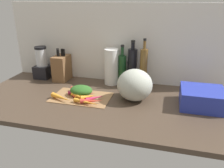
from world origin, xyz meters
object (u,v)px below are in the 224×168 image
(carrot_3, at_px, (82,91))
(bottle_1, at_px, (132,66))
(carrot_8, at_px, (81,90))
(bottle_2, at_px, (143,68))
(cutting_board, at_px, (81,97))
(knife_block, at_px, (62,68))
(carrot_4, at_px, (88,97))
(winter_squash, at_px, (135,85))
(carrot_5, at_px, (76,93))
(carrot_2, at_px, (86,102))
(blender_appliance, at_px, (42,65))
(bottle_0, at_px, (122,69))
(paper_towel_roll, at_px, (112,67))
(carrot_0, at_px, (84,94))
(carrot_6, at_px, (91,101))
(carrot_7, at_px, (79,97))
(dish_rack, at_px, (202,98))
(carrot_1, at_px, (61,98))
(carrot_9, at_px, (95,98))

(carrot_3, xyz_separation_m, bottle_1, (0.31, 0.27, 0.12))
(carrot_8, xyz_separation_m, bottle_2, (0.40, 0.21, 0.13))
(cutting_board, xyz_separation_m, knife_block, (-0.28, 0.29, 0.10))
(carrot_4, distance_m, winter_squash, 0.32)
(carrot_5, bearing_deg, carrot_2, -44.99)
(carrot_3, bearing_deg, blender_appliance, 151.97)
(carrot_4, distance_m, carrot_5, 0.12)
(carrot_2, bearing_deg, bottle_0, 71.54)
(carrot_8, height_order, blender_appliance, blender_appliance)
(carrot_4, distance_m, paper_towel_roll, 0.36)
(paper_towel_roll, bearing_deg, carrot_5, -123.64)
(carrot_0, height_order, carrot_2, carrot_2)
(carrot_6, height_order, carrot_7, same)
(carrot_3, xyz_separation_m, bottle_0, (0.23, 0.25, 0.10))
(cutting_board, bearing_deg, knife_block, 134.14)
(knife_block, xyz_separation_m, bottle_0, (0.49, 0.03, 0.02))
(carrot_5, bearing_deg, carrot_0, -8.33)
(carrot_5, relative_size, bottle_2, 0.28)
(carrot_6, distance_m, knife_block, 0.53)
(carrot_5, distance_m, dish_rack, 0.82)
(carrot_1, distance_m, carrot_2, 0.18)
(carrot_4, relative_size, bottle_1, 0.30)
(carrot_0, xyz_separation_m, carrot_4, (0.04, -0.04, 0.01))
(cutting_board, xyz_separation_m, carrot_5, (-0.05, 0.02, 0.02))
(carrot_3, bearing_deg, carrot_1, -119.98)
(carrot_0, distance_m, blender_appliance, 0.55)
(carrot_4, xyz_separation_m, dish_rack, (0.71, 0.09, 0.03))
(carrot_2, xyz_separation_m, carrot_4, (-0.02, 0.07, 0.00))
(cutting_board, distance_m, paper_towel_roll, 0.36)
(carrot_2, distance_m, bottle_0, 0.45)
(carrot_7, bearing_deg, cutting_board, 90.41)
(bottle_0, height_order, dish_rack, bottle_0)
(carrot_4, xyz_separation_m, paper_towel_roll, (0.08, 0.33, 0.11))
(paper_towel_roll, distance_m, bottle_2, 0.24)
(cutting_board, bearing_deg, bottle_0, 55.93)
(carrot_1, relative_size, carrot_7, 1.15)
(bottle_2, bearing_deg, carrot_0, -142.66)
(paper_towel_roll, xyz_separation_m, bottle_1, (0.15, 0.03, 0.01))
(carrot_9, bearing_deg, carrot_8, 142.61)
(carrot_9, bearing_deg, carrot_1, -165.07)
(blender_appliance, distance_m, bottle_2, 0.83)
(carrot_4, relative_size, carrot_8, 0.64)
(carrot_5, xyz_separation_m, paper_towel_roll, (0.18, 0.28, 0.12))
(carrot_7, bearing_deg, dish_rack, 7.97)
(carrot_3, relative_size, knife_block, 0.41)
(bottle_0, bearing_deg, cutting_board, -124.07)
(carrot_8, relative_size, bottle_2, 0.44)
(carrot_1, height_order, winter_squash, winter_squash)
(carrot_4, relative_size, paper_towel_roll, 0.37)
(carrot_7, distance_m, bottle_2, 0.52)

